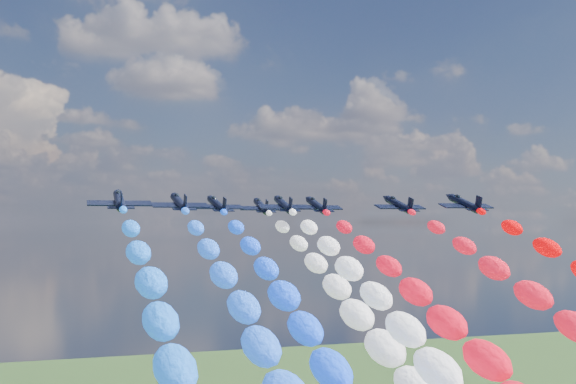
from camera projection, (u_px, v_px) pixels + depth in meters
name	position (u px, v px, depth m)	size (l,w,h in m)	color
jet_0	(119.00, 200.00, 109.32)	(9.02, 12.09, 2.66)	black
jet_1	(179.00, 203.00, 121.20)	(9.02, 12.09, 2.66)	black
jet_2	(217.00, 205.00, 134.27)	(9.02, 12.09, 2.66)	black
jet_3	(284.00, 204.00, 134.10)	(9.02, 12.09, 2.66)	black
jet_4	(261.00, 206.00, 148.11)	(9.02, 12.09, 2.66)	black
jet_5	(317.00, 205.00, 139.90)	(9.02, 12.09, 2.66)	black
jet_6	(399.00, 205.00, 135.04)	(9.02, 12.09, 2.66)	black
jet_7	(464.00, 203.00, 126.85)	(9.02, 12.09, 2.66)	black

